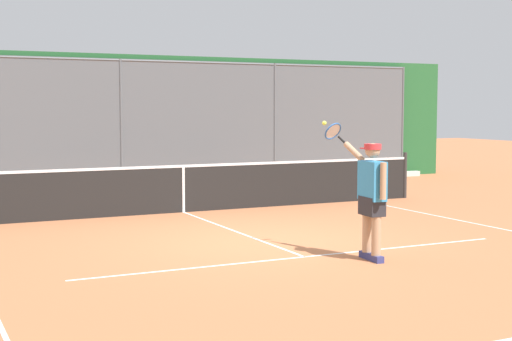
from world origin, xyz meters
The scene contains 5 objects.
ground_plane centered at (0.00, 0.00, 0.00)m, with size 60.00×60.00×0.00m, color #B76B42.
court_line_markings centered at (0.00, 1.67, 0.00)m, with size 8.62×9.06×0.01m.
fence_backdrop centered at (0.00, -8.90, 1.73)m, with size 20.70×1.37×3.49m.
tennis_net centered at (0.00, -3.67, 0.49)m, with size 11.08×0.09×1.07m.
tennis_player centered at (-0.73, 1.86, 0.95)m, with size 0.41×1.38×1.91m.
Camera 1 is at (5.07, 10.26, 2.11)m, focal length 51.71 mm.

